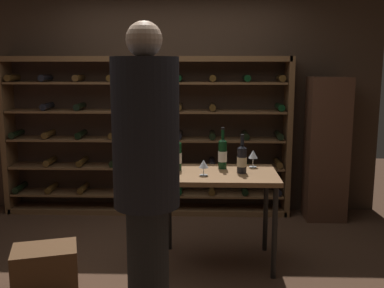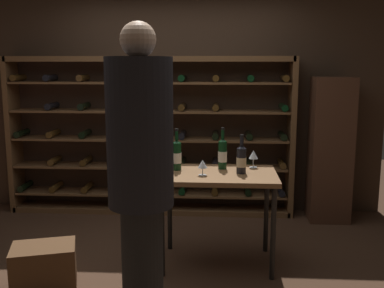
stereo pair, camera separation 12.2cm
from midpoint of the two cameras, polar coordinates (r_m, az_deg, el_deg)
ground_plane at (r=4.16m, az=-4.30°, el=-14.73°), size 9.26×9.26×0.00m
back_wall at (r=5.41m, az=-2.65°, el=7.09°), size 4.75×0.10×2.93m
wine_rack at (r=5.30m, az=-6.28°, el=0.91°), size 3.32×0.32×1.83m
tasting_table at (r=3.93m, az=2.44°, el=-4.96°), size 1.00×0.67×0.82m
person_bystander_dark_jacket at (r=2.85m, az=-6.98°, el=-2.87°), size 0.42×0.42×2.00m
wine_crate at (r=3.82m, az=-18.85°, el=-14.73°), size 0.56×0.47×0.36m
display_cabinet at (r=5.26m, az=15.90°, el=-0.64°), size 0.44×0.36×1.60m
wine_bottle_amber_reserve at (r=4.03m, az=3.00°, el=-1.19°), size 0.08×0.08×0.37m
wine_bottle_red_label at (r=3.89m, az=5.40°, el=-1.88°), size 0.08×0.08×0.33m
wine_bottle_gold_foil at (r=3.97m, az=-2.77°, el=-1.39°), size 0.08×0.08×0.37m
wine_glass_stemmed_right at (r=4.11m, az=6.84°, el=-1.37°), size 0.08×0.08×0.16m
wine_glass_stemmed_center at (r=3.79m, az=0.54°, el=-2.60°), size 0.08×0.08×0.13m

